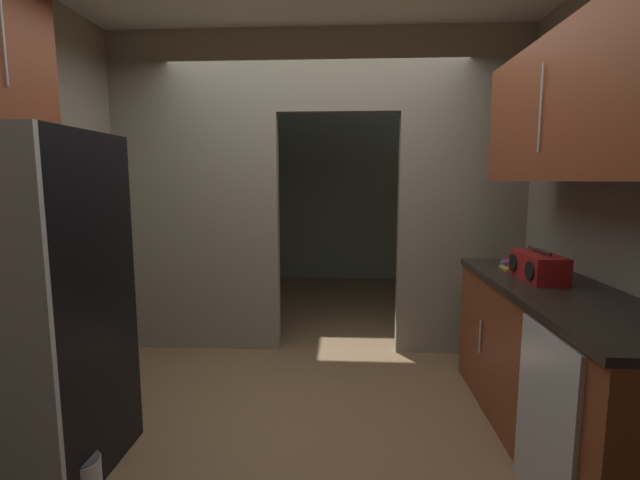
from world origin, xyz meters
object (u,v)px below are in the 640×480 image
object	(u,v)px
dishwasher	(544,423)
paint_can	(83,478)
book_stack	(512,265)
refrigerator	(26,309)
boombox	(538,267)

from	to	relation	value
dishwasher	paint_can	bearing A→B (deg)	-178.87
dishwasher	book_stack	xyz separation A→B (m)	(0.23, 1.11, 0.51)
book_stack	refrigerator	bearing A→B (deg)	-160.32
paint_can	dishwasher	bearing A→B (deg)	1.13
boombox	paint_can	distance (m)	2.72
refrigerator	paint_can	size ratio (longest dim) A/B	8.86
dishwasher	paint_can	world-z (taller)	dishwasher
boombox	refrigerator	bearing A→B (deg)	-166.43
dishwasher	boombox	size ratio (longest dim) A/B	1.94
boombox	book_stack	distance (m)	0.31
refrigerator	paint_can	bearing A→B (deg)	-27.38
boombox	book_stack	bearing A→B (deg)	97.91
refrigerator	dishwasher	xyz separation A→B (m)	(2.50, -0.14, -0.45)
dishwasher	book_stack	distance (m)	1.25
dishwasher	book_stack	size ratio (longest dim) A/B	5.35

